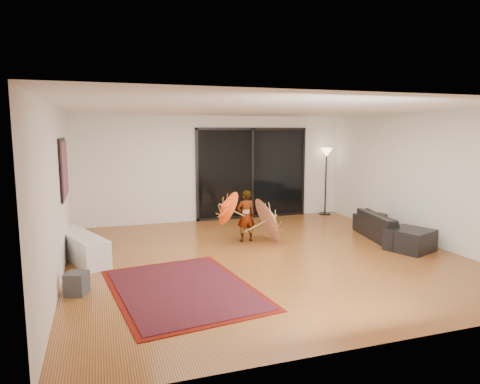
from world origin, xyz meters
name	(u,v)px	position (x,y,z in m)	size (l,w,h in m)	color
floor	(265,256)	(0.00, 0.00, 0.00)	(7.00, 7.00, 0.00)	#AC662F
ceiling	(266,109)	(0.00, 0.00, 2.70)	(7.00, 7.00, 0.00)	white
wall_back	(216,169)	(0.00, 3.50, 1.35)	(7.00, 7.00, 0.00)	silver
wall_front	(389,223)	(0.00, -3.50, 1.35)	(7.00, 7.00, 0.00)	silver
wall_left	(58,193)	(-3.50, 0.00, 1.35)	(7.00, 7.00, 0.00)	silver
wall_right	(422,178)	(3.50, 0.00, 1.35)	(7.00, 7.00, 0.00)	silver
sliding_door	(252,173)	(1.00, 3.47, 1.20)	(3.06, 0.07, 2.40)	black
painting	(64,169)	(-3.46, 1.00, 1.65)	(0.04, 1.28, 1.08)	black
media_console	(81,247)	(-3.25, 0.83, 0.24)	(0.43, 1.73, 0.48)	white
speaker	(77,283)	(-3.25, -0.91, 0.16)	(0.28, 0.28, 0.32)	#424244
persian_rug	(183,289)	(-1.78, -1.20, 0.01)	(2.26, 2.92, 0.02)	#5F0F08
sofa	(387,226)	(2.95, 0.33, 0.28)	(1.95, 0.76, 0.57)	black
ottoman	(410,240)	(2.81, -0.55, 0.21)	(0.74, 0.74, 0.42)	black
floor_lamp	(326,162)	(3.10, 3.25, 1.46)	(0.32, 0.32, 1.85)	black
child	(246,216)	(0.01, 1.14, 0.55)	(0.40, 0.26, 1.09)	#999999
parasol_orange	(221,209)	(-0.54, 1.09, 0.73)	(0.50, 0.75, 0.83)	#F1440C
parasol_white	(275,217)	(0.61, 0.99, 0.50)	(0.57, 1.00, 0.99)	white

